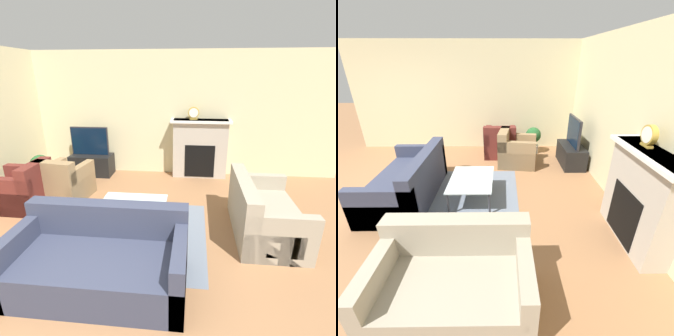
% 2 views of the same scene
% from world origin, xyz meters
% --- Properties ---
extents(ground_plane, '(20.00, 20.00, 0.00)m').
position_xyz_m(ground_plane, '(0.00, 0.00, 0.00)').
color(ground_plane, '#936642').
extents(wall_back, '(8.27, 0.06, 2.70)m').
position_xyz_m(wall_back, '(0.00, 4.35, 1.35)').
color(wall_back, beige).
rests_on(wall_back, ground_plane).
extents(wall_left, '(0.06, 7.32, 2.70)m').
position_xyz_m(wall_left, '(-2.67, 2.16, 1.35)').
color(wall_left, beige).
rests_on(wall_left, ground_plane).
extents(area_rug, '(2.18, 1.93, 0.00)m').
position_xyz_m(area_rug, '(0.07, 1.71, 0.00)').
color(area_rug, slate).
rests_on(area_rug, ground_plane).
extents(fireplace, '(1.30, 0.38, 1.29)m').
position_xyz_m(fireplace, '(1.08, 4.15, 0.67)').
color(fireplace, '#B2A899').
rests_on(fireplace, ground_plane).
extents(tv_stand, '(0.94, 0.48, 0.47)m').
position_xyz_m(tv_stand, '(-1.38, 4.00, 0.24)').
color(tv_stand, black).
rests_on(tv_stand, ground_plane).
extents(tv, '(0.84, 0.06, 0.64)m').
position_xyz_m(tv, '(-1.38, 4.00, 0.79)').
color(tv, '#232328').
rests_on(tv, tv_stand).
extents(couch_sectional, '(1.88, 0.97, 0.82)m').
position_xyz_m(couch_sectional, '(-0.03, 0.75, 0.29)').
color(couch_sectional, '#33384C').
rests_on(couch_sectional, ground_plane).
extents(couch_loveseat, '(0.88, 1.47, 0.82)m').
position_xyz_m(couch_loveseat, '(1.96, 1.95, 0.29)').
color(couch_loveseat, '#9E937F').
rests_on(couch_loveseat, ground_plane).
extents(armchair_by_window, '(0.88, 0.79, 0.82)m').
position_xyz_m(armchair_by_window, '(-2.00, 2.34, 0.30)').
color(armchair_by_window, '#5B231E').
rests_on(armchair_by_window, ground_plane).
extents(armchair_accent, '(0.84, 0.92, 0.82)m').
position_xyz_m(armchair_accent, '(-1.39, 2.71, 0.30)').
color(armchair_accent, '#8C704C').
rests_on(armchair_accent, ground_plane).
extents(coffee_table, '(0.98, 0.73, 0.40)m').
position_xyz_m(coffee_table, '(0.07, 1.87, 0.37)').
color(coffee_table, '#333338').
rests_on(coffee_table, ground_plane).
extents(potted_plant, '(0.40, 0.40, 0.68)m').
position_xyz_m(potted_plant, '(-2.14, 3.20, 0.40)').
color(potted_plant, beige).
rests_on(potted_plant, ground_plane).
extents(mantel_clock, '(0.24, 0.07, 0.27)m').
position_xyz_m(mantel_clock, '(0.91, 4.16, 1.43)').
color(mantel_clock, '#B79338').
rests_on(mantel_clock, fireplace).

